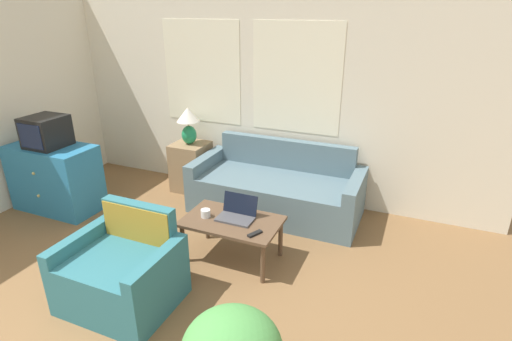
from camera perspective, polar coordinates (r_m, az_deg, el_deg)
name	(u,v)px	position (r m, az deg, el deg)	size (l,w,h in m)	color
wall_back	(253,95)	(5.15, -0.41, 10.75)	(6.15, 0.06, 2.60)	silver
couch	(277,190)	(4.89, 3.03, -2.79)	(2.02, 0.87, 0.82)	slate
armchair	(124,273)	(3.63, -18.31, -13.70)	(0.90, 0.73, 0.80)	#2D6B75
tv_dresser	(56,178)	(5.45, -26.70, -0.93)	(1.05, 0.56, 0.81)	teal
television	(46,132)	(5.27, -27.81, 4.94)	(0.42, 0.43, 0.36)	black
side_table	(191,167)	(5.50, -9.24, 0.57)	(0.45, 0.45, 0.66)	#937551
table_lamp	(188,122)	(5.30, -9.65, 6.84)	(0.30, 0.30, 0.49)	#1E8451
coffee_table	(232,225)	(3.91, -3.45, -7.71)	(0.94, 0.57, 0.43)	brown
laptop	(237,213)	(3.89, -2.74, -6.13)	(0.35, 0.26, 0.22)	#47474C
cup_navy	(206,213)	(3.94, -7.21, -6.08)	(0.09, 0.09, 0.08)	white
tv_remote	(255,234)	(3.64, -0.17, -9.01)	(0.11, 0.15, 0.02)	black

